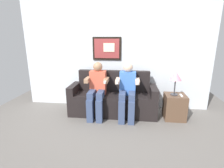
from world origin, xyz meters
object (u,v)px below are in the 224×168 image
at_px(person_on_right, 127,89).
at_px(table_lamp, 176,77).
at_px(person_on_left, 97,88).
at_px(spare_remote_on_table, 181,95).
at_px(side_table_right, 175,107).
at_px(couch, 113,99).

xyz_separation_m(person_on_right, table_lamp, (0.91, 0.05, 0.25)).
bearing_deg(person_on_left, spare_remote_on_table, 0.48).
relative_size(person_on_right, spare_remote_on_table, 8.54).
bearing_deg(table_lamp, person_on_left, -178.10).
bearing_deg(side_table_right, spare_remote_on_table, -28.01).
relative_size(person_on_right, side_table_right, 2.22).
bearing_deg(table_lamp, side_table_right, 16.49).
relative_size(couch, table_lamp, 3.92).
bearing_deg(table_lamp, spare_remote_on_table, -16.36).
bearing_deg(spare_remote_on_table, couch, 173.50).
xyz_separation_m(side_table_right, spare_remote_on_table, (0.09, -0.05, 0.26)).
bearing_deg(table_lamp, person_on_right, -176.81).
height_order(side_table_right, table_lamp, table_lamp).
relative_size(person_on_left, person_on_right, 1.00).
bearing_deg(person_on_left, side_table_right, 2.25).
height_order(table_lamp, spare_remote_on_table, table_lamp).
bearing_deg(spare_remote_on_table, side_table_right, 151.99).
xyz_separation_m(side_table_right, table_lamp, (-0.04, -0.01, 0.61)).
bearing_deg(spare_remote_on_table, person_on_right, -179.21).
height_order(person_on_right, side_table_right, person_on_right).
xyz_separation_m(couch, person_on_left, (-0.30, -0.17, 0.29)).
distance_m(couch, person_on_left, 0.45).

